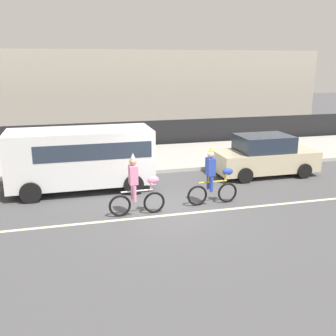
# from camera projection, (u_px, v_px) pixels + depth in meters

# --- Properties ---
(ground_plane) EXTENTS (80.00, 80.00, 0.00)m
(ground_plane) POSITION_uv_depth(u_px,v_px,m) (173.00, 209.00, 12.36)
(ground_plane) COLOR #4C4C4F
(road_centre_line) EXTENTS (36.00, 0.14, 0.01)m
(road_centre_line) POSITION_uv_depth(u_px,v_px,m) (177.00, 214.00, 11.89)
(road_centre_line) COLOR beige
(road_centre_line) RESTS_ON ground
(sidewalk_curb) EXTENTS (60.00, 5.00, 0.15)m
(sidewalk_curb) POSITION_uv_depth(u_px,v_px,m) (136.00, 159.00, 18.41)
(sidewalk_curb) COLOR #ADAAA3
(sidewalk_curb) RESTS_ON ground
(fence_line) EXTENTS (40.00, 0.08, 1.40)m
(fence_line) POSITION_uv_depth(u_px,v_px,m) (126.00, 135.00, 20.95)
(fence_line) COLOR black
(fence_line) RESTS_ON ground
(building_backdrop) EXTENTS (28.00, 8.00, 5.20)m
(building_backdrop) POSITION_uv_depth(u_px,v_px,m) (113.00, 88.00, 28.58)
(building_backdrop) COLOR #B2A899
(building_backdrop) RESTS_ON ground
(parade_cyclist_pink) EXTENTS (1.72, 0.50, 1.92)m
(parade_cyclist_pink) POSITION_uv_depth(u_px,v_px,m) (137.00, 188.00, 11.67)
(parade_cyclist_pink) COLOR black
(parade_cyclist_pink) RESTS_ON ground
(parade_cyclist_cobalt) EXTENTS (1.72, 0.50, 1.92)m
(parade_cyclist_cobalt) POSITION_uv_depth(u_px,v_px,m) (213.00, 179.00, 12.57)
(parade_cyclist_cobalt) COLOR black
(parade_cyclist_cobalt) RESTS_ON ground
(parked_van_white) EXTENTS (5.00, 2.22, 2.18)m
(parked_van_white) POSITION_uv_depth(u_px,v_px,m) (83.00, 155.00, 13.92)
(parked_van_white) COLOR white
(parked_van_white) RESTS_ON ground
(parked_car_beige) EXTENTS (4.10, 1.92, 1.64)m
(parked_car_beige) POSITION_uv_depth(u_px,v_px,m) (265.00, 156.00, 15.88)
(parked_car_beige) COLOR beige
(parked_car_beige) RESTS_ON ground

